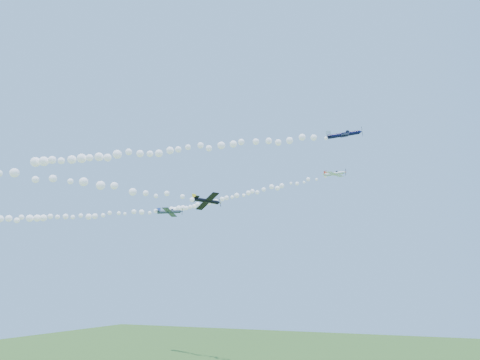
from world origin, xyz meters
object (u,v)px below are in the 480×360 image
at_px(plane_white, 335,174).
at_px(plane_navy, 344,134).
at_px(plane_black, 207,201).
at_px(plane_grey, 170,212).

height_order(plane_white, plane_navy, plane_navy).
height_order(plane_navy, plane_black, plane_navy).
bearing_deg(plane_white, plane_navy, -51.00).
distance_m(plane_white, plane_grey, 42.53).
bearing_deg(plane_navy, plane_white, 99.30).
xyz_separation_m(plane_white, plane_black, (-21.72, -26.35, -10.33)).
xyz_separation_m(plane_navy, plane_grey, (-45.01, 4.17, -12.74)).
xyz_separation_m(plane_navy, plane_black, (-26.57, -11.15, -14.44)).
relative_size(plane_white, plane_black, 1.05).
bearing_deg(plane_navy, plane_black, -165.65).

